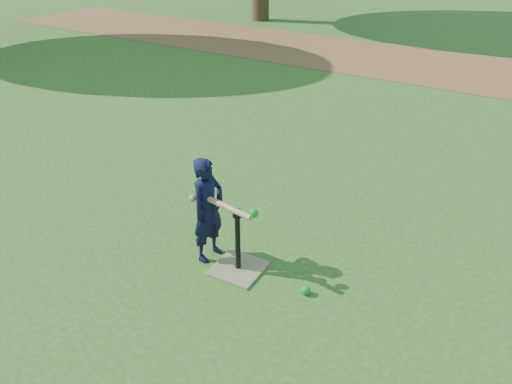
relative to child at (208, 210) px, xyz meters
The scene contains 6 objects.
ground 0.64m from the child, 33.27° to the left, with size 80.00×80.00×0.00m, color #285116.
dirt_strip 7.74m from the child, 87.53° to the left, with size 24.00×3.00×0.01m, color brown.
child is the anchor object (origin of this frame).
wiffle_ball_ground 1.09m from the child, ahead, with size 0.08×0.08×0.08m, color #0D9221.
batting_tee 0.51m from the child, ahead, with size 0.45×0.45×0.61m.
swing_action 0.28m from the child, 12.00° to the right, with size 0.65×0.15×0.08m.
Camera 1 is at (2.00, -3.19, 2.79)m, focal length 35.00 mm.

